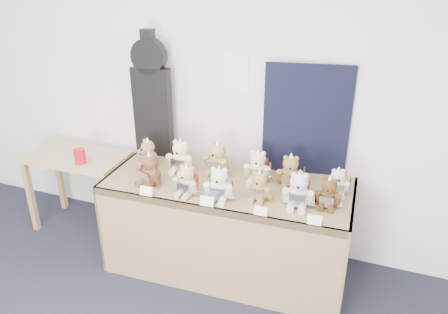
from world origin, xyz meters
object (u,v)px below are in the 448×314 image
at_px(guitar_case, 152,96).
at_px(teddy_back_left, 181,157).
at_px(display_table, 225,206).
at_px(teddy_front_right, 259,187).
at_px(side_table, 78,168).
at_px(teddy_front_end, 328,194).
at_px(teddy_back_far_left, 148,154).
at_px(red_cup, 80,156).
at_px(teddy_front_far_left, 150,171).
at_px(teddy_back_centre_left, 217,160).
at_px(teddy_back_right, 290,172).
at_px(teddy_front_far_right, 298,191).
at_px(teddy_front_left, 187,181).
at_px(teddy_back_end, 337,183).
at_px(teddy_front_centre, 219,185).
at_px(teddy_back_centre_right, 258,167).

bearing_deg(guitar_case, teddy_back_left, -36.09).
height_order(display_table, guitar_case, guitar_case).
bearing_deg(teddy_front_right, side_table, 173.41).
relative_size(guitar_case, teddy_front_end, 4.21).
relative_size(side_table, teddy_back_far_left, 3.48).
bearing_deg(red_cup, teddy_back_left, 5.80).
height_order(guitar_case, teddy_back_left, guitar_case).
height_order(display_table, side_table, display_table).
distance_m(guitar_case, teddy_back_left, 0.59).
height_order(red_cup, teddy_front_far_left, teddy_front_far_left).
bearing_deg(side_table, teddy_back_left, -3.42).
bearing_deg(teddy_back_centre_left, teddy_back_right, 10.26).
distance_m(teddy_front_far_right, teddy_back_left, 1.03).
distance_m(teddy_front_left, teddy_front_right, 0.53).
height_order(teddy_front_left, teddy_back_end, teddy_front_left).
bearing_deg(teddy_front_end, teddy_front_left, -168.80).
bearing_deg(display_table, teddy_back_far_left, 167.73).
bearing_deg(side_table, teddy_front_centre, -14.69).
relative_size(teddy_back_centre_left, teddy_back_right, 1.07).
height_order(display_table, teddy_back_far_left, teddy_back_far_left).
distance_m(teddy_front_centre, teddy_front_right, 0.29).
relative_size(side_table, teddy_front_right, 3.62).
bearing_deg(teddy_front_centre, side_table, 158.73).
bearing_deg(teddy_back_right, display_table, -166.25).
distance_m(display_table, teddy_front_right, 0.41).
distance_m(teddy_back_centre_left, teddy_back_far_left, 0.60).
distance_m(teddy_front_far_left, teddy_front_centre, 0.58).
bearing_deg(teddy_front_end, teddy_front_centre, -165.94).
bearing_deg(teddy_back_left, teddy_back_centre_left, 9.91).
bearing_deg(teddy_back_centre_right, teddy_back_left, -178.84).
height_order(display_table, teddy_back_left, teddy_back_left).
bearing_deg(teddy_back_end, teddy_front_left, -174.95).
bearing_deg(teddy_back_far_left, teddy_front_end, 20.67).
bearing_deg(side_table, teddy_back_end, -1.22).
distance_m(teddy_back_right, teddy_back_end, 0.36).
bearing_deg(teddy_front_left, teddy_front_far_left, 179.30).
relative_size(guitar_case, teddy_front_left, 4.11).
height_order(teddy_front_left, teddy_front_right, teddy_front_left).
xyz_separation_m(teddy_back_centre_left, teddy_back_end, (0.95, -0.01, -0.03)).
xyz_separation_m(teddy_front_left, teddy_back_centre_left, (0.09, 0.39, 0.02)).
distance_m(teddy_back_centre_left, teddy_back_end, 0.95).
xyz_separation_m(teddy_front_centre, teddy_front_far_right, (0.55, 0.11, 0.00)).
bearing_deg(teddy_front_far_right, teddy_back_left, 163.05).
height_order(teddy_front_centre, teddy_front_right, teddy_front_centre).
xyz_separation_m(teddy_front_far_left, teddy_back_far_left, (-0.18, 0.28, -0.01)).
relative_size(teddy_front_far_left, teddy_front_centre, 0.99).
bearing_deg(guitar_case, teddy_back_right, -10.64).
relative_size(teddy_front_end, teddy_back_end, 1.10).
distance_m(teddy_front_centre, teddy_back_left, 0.56).
distance_m(teddy_front_centre, teddy_front_end, 0.77).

